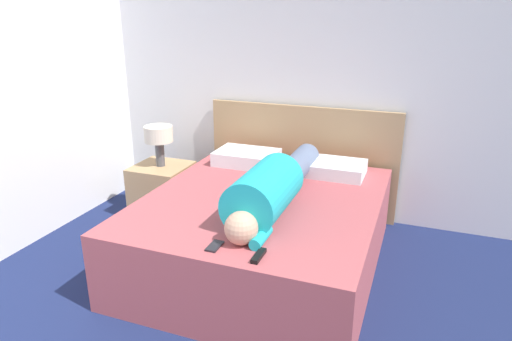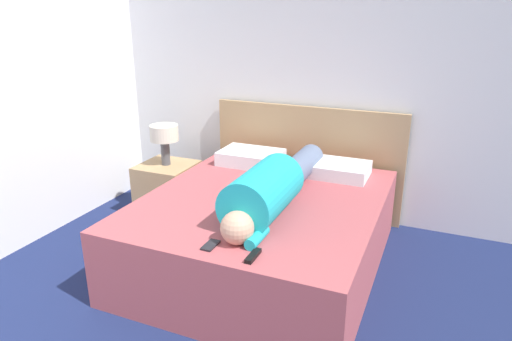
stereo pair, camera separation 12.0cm
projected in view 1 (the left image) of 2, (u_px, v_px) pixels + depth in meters
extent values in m
cube|color=white|center=(310.00, 72.00, 4.00)|extent=(5.04, 0.06, 2.60)
cube|color=#A84C51|center=(263.00, 231.00, 3.38)|extent=(1.63, 1.91, 0.54)
cube|color=tan|center=(301.00, 160.00, 4.22)|extent=(1.75, 0.04, 1.01)
cube|color=tan|center=(163.00, 190.00, 4.24)|extent=(0.48, 0.47, 0.48)
cylinder|color=#4C4C51|center=(160.00, 154.00, 4.12)|extent=(0.08, 0.08, 0.23)
cylinder|color=beige|center=(159.00, 134.00, 4.06)|extent=(0.25, 0.25, 0.14)
sphere|color=tan|center=(241.00, 228.00, 2.60)|extent=(0.20, 0.20, 0.20)
cylinder|color=#1EADB7|center=(264.00, 192.00, 2.92)|extent=(0.34, 0.65, 0.34)
cylinder|color=slate|center=(295.00, 169.00, 3.57)|extent=(0.20, 0.78, 0.20)
cylinder|color=#1EADB7|center=(261.00, 237.00, 2.63)|extent=(0.07, 0.22, 0.07)
cube|color=white|center=(247.00, 157.00, 3.99)|extent=(0.53, 0.37, 0.12)
cube|color=white|center=(334.00, 168.00, 3.73)|extent=(0.50, 0.37, 0.11)
cube|color=black|center=(259.00, 256.00, 2.48)|extent=(0.04, 0.15, 0.02)
cube|color=black|center=(215.00, 246.00, 2.59)|extent=(0.06, 0.13, 0.01)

